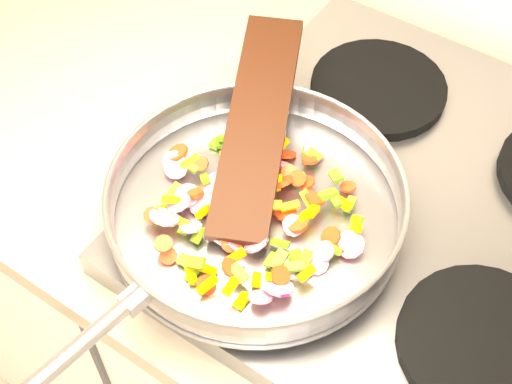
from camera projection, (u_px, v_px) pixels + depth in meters
The scene contains 7 objects.
cooktop at pixel (420, 212), 0.90m from camera, with size 0.60×0.60×0.04m, color #939399.
grate_fl at pixel (267, 223), 0.85m from camera, with size 0.19×0.19×0.02m, color black.
grate_fr at pixel (485, 344), 0.76m from camera, with size 0.19×0.19×0.02m, color black.
grate_bl at pixel (378, 88), 1.00m from camera, with size 0.19×0.19×0.02m, color black.
saute_pan at pixel (255, 202), 0.83m from camera, with size 0.39×0.55×0.05m.
vegetable_heap at pixel (252, 208), 0.83m from camera, with size 0.28×0.27×0.05m.
wooden_spatula at pixel (257, 123), 0.87m from camera, with size 0.32×0.07×0.01m, color black.
Camera 1 is at (-0.57, 1.11, 1.65)m, focal length 50.00 mm.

